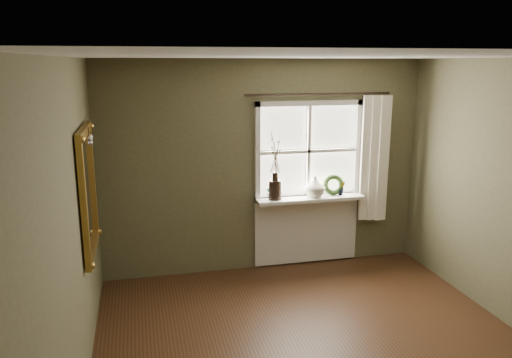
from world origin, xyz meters
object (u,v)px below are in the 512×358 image
object	(u,v)px
dark_jug	(275,190)
cream_vase	(315,186)
wreath	(333,187)
gilt_mirror	(88,191)

from	to	relation	value
dark_jug	cream_vase	world-z (taller)	cream_vase
cream_vase	wreath	size ratio (longest dim) A/B	0.99
cream_vase	gilt_mirror	size ratio (longest dim) A/B	0.22
cream_vase	wreath	xyz separation A→B (m)	(0.26, 0.04, -0.03)
cream_vase	gilt_mirror	distance (m)	2.80
dark_jug	wreath	bearing A→B (deg)	2.96
wreath	gilt_mirror	bearing A→B (deg)	-145.76
wreath	gilt_mirror	world-z (taller)	gilt_mirror
dark_jug	gilt_mirror	world-z (taller)	gilt_mirror
gilt_mirror	cream_vase	bearing A→B (deg)	22.06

